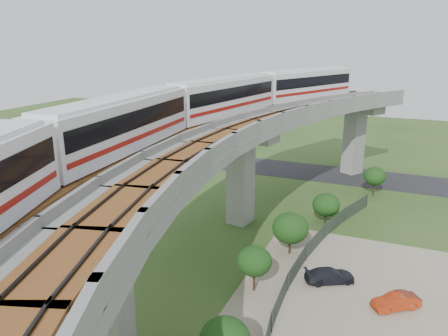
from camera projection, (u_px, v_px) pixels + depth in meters
The scene contains 12 objects.
ground at pixel (184, 269), 34.74m from camera, with size 160.00×160.00×0.00m, color #2B4B1E.
dirt_lot at pixel (364, 325), 27.82m from camera, with size 18.00×26.00×0.04m, color gray.
asphalt_road at pixel (283, 169), 61.29m from camera, with size 60.00×8.00×0.03m, color #232326.
viaduct at pixel (229, 165), 30.74m from camera, with size 19.58×73.98×11.40m.
metro_train at pixel (200, 110), 33.38m from camera, with size 11.84×61.27×3.64m.
fence at pixel (305, 286), 30.94m from camera, with size 3.87×38.73×1.50m.
tree_0 at pixel (375, 176), 50.15m from camera, with size 2.47×2.47×3.44m.
tree_1 at pixel (326, 205), 42.80m from camera, with size 2.67×2.67×3.07m.
tree_2 at pixel (290, 228), 36.47m from camera, with size 3.05×3.05×3.67m.
tree_3 at pixel (254, 261), 31.03m from camera, with size 2.51×2.51×3.47m.
car_red at pixel (396, 302), 29.39m from camera, with size 1.14×3.27×1.08m, color #A62C0F.
car_dark at pixel (330, 275), 32.63m from camera, with size 1.52×3.74×1.09m, color black.
Camera 1 is at (14.84, -27.41, 17.60)m, focal length 35.00 mm.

